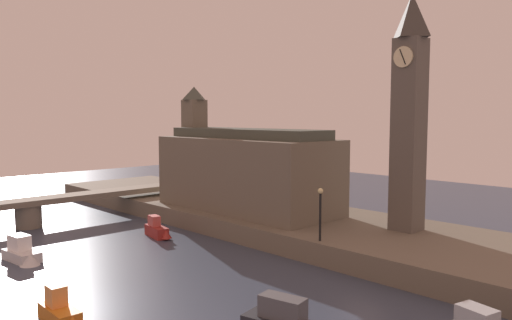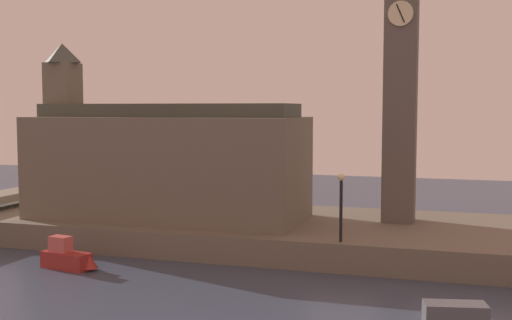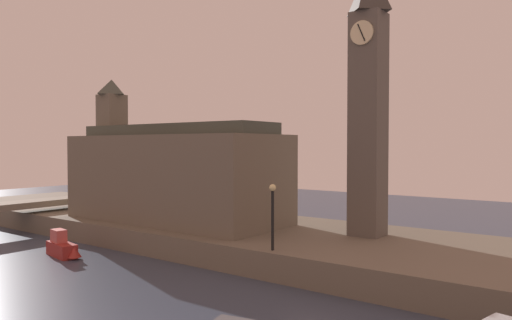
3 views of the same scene
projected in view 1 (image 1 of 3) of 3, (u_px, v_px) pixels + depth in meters
ground_plane at (82, 309)px, 24.89m from camera, size 120.00×120.00×0.00m
far_embankment at (330, 231)px, 38.63m from camera, size 70.00×12.00×1.50m
clock_tower at (409, 110)px, 34.86m from camera, size 2.06×2.11×16.50m
parliament_hall at (244, 170)px, 43.42m from camera, size 16.69×6.97×10.88m
bridge_span at (26, 207)px, 42.73m from camera, size 2.40×30.48×2.46m
streetlamp at (320, 208)px, 32.29m from camera, size 0.36×0.36×3.46m
boat_dinghy_red at (158, 230)px, 39.60m from camera, size 3.27×1.42×1.67m
boat_patrol_orange at (61, 312)px, 23.06m from camera, size 3.20×1.12×1.72m
boat_ferry_white at (23, 253)px, 33.02m from camera, size 3.75×1.74×1.68m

